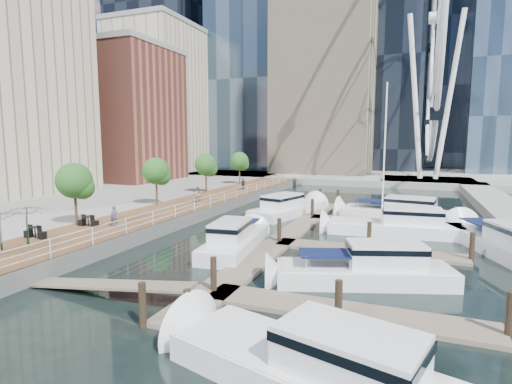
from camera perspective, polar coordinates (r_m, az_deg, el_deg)
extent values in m
plane|color=black|center=(22.58, -10.58, -11.36)|extent=(520.00, 520.00, 0.00)
cube|color=brown|center=(39.46, -10.24, -2.52)|extent=(6.00, 60.00, 1.00)
cube|color=#595954|center=(37.99, -6.37, -2.83)|extent=(0.25, 60.00, 1.00)
cube|color=gray|center=(120.83, 15.86, 3.92)|extent=(200.00, 114.00, 1.00)
cube|color=gray|center=(70.47, 23.29, 1.32)|extent=(14.00, 12.00, 1.00)
cube|color=#6D6051|center=(30.18, 4.51, -6.26)|extent=(2.00, 32.00, 0.20)
cube|color=#6D6051|center=(17.76, 12.19, -16.37)|extent=(12.00, 2.00, 0.20)
cube|color=#6D6051|center=(27.16, 15.59, -8.06)|extent=(12.00, 2.00, 0.20)
cube|color=#6D6051|center=(36.87, 17.16, -4.06)|extent=(12.00, 2.00, 0.20)
cube|color=#BCAD8E|center=(57.19, -32.51, 13.07)|extent=(14.00, 16.00, 26.00)
cube|color=brown|center=(66.66, -17.47, 10.31)|extent=(12.00, 14.00, 20.00)
cube|color=#BCAD8E|center=(83.34, -13.85, 12.54)|extent=(14.00, 16.00, 28.00)
cylinder|color=white|center=(70.43, 21.78, 12.40)|extent=(0.80, 0.80, 26.00)
cylinder|color=white|center=(70.61, 25.93, 12.17)|extent=(0.80, 0.80, 26.00)
torus|color=white|center=(72.62, 24.38, 21.75)|extent=(0.70, 44.70, 44.70)
cylinder|color=#3F2B1C|center=(32.15, -24.33, -2.24)|extent=(0.20, 0.20, 2.40)
sphere|color=#265B1E|center=(31.89, -24.53, 1.49)|extent=(2.60, 2.60, 2.60)
cylinder|color=#3F2B1C|center=(39.69, -14.01, -0.08)|extent=(0.20, 0.20, 2.40)
sphere|color=#265B1E|center=(39.49, -14.10, 2.94)|extent=(2.60, 2.60, 2.60)
cylinder|color=#3F2B1C|center=(48.14, -7.14, 1.35)|extent=(0.20, 0.20, 2.40)
sphere|color=#265B1E|center=(47.97, -7.18, 3.85)|extent=(2.60, 2.60, 2.60)
cylinder|color=#3F2B1C|center=(57.09, -2.36, 2.34)|extent=(0.20, 0.20, 2.40)
sphere|color=#265B1E|center=(56.95, -2.37, 4.45)|extent=(2.60, 2.60, 2.60)
imported|color=#44455B|center=(30.68, -19.59, -3.30)|extent=(0.65, 0.58, 1.50)
imported|color=gray|center=(40.64, -8.39, -0.31)|extent=(0.92, 0.99, 1.64)
imported|color=#383E46|center=(50.57, -1.83, 1.20)|extent=(0.96, 0.76, 1.53)
imported|color=#103C1B|center=(26.89, -32.75, -4.68)|extent=(3.07, 3.11, 2.26)
imported|color=#0E3514|center=(27.42, -29.94, -4.15)|extent=(3.04, 3.08, 2.39)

